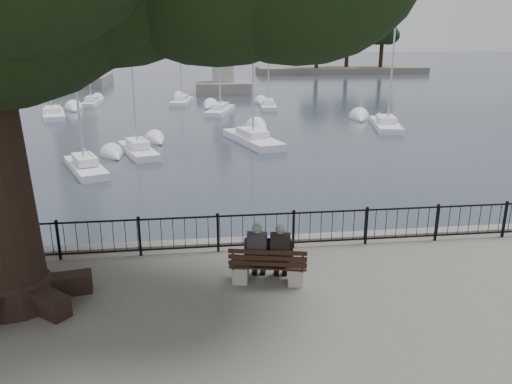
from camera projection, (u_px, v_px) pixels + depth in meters
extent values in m
cube|color=slate|center=(254.00, 259.00, 13.87)|extent=(200.00, 0.40, 1.20)
plane|color=#272F3B|center=(199.00, 67.00, 108.71)|extent=(260.00, 260.00, 0.00)
cube|color=black|center=(256.00, 215.00, 12.95)|extent=(22.00, 0.04, 0.04)
cube|color=black|center=(256.00, 244.00, 13.20)|extent=(22.00, 0.04, 0.04)
cube|color=#9C978F|center=(241.00, 273.00, 11.48)|extent=(0.43, 0.50, 0.40)
cube|color=#9C978F|center=(296.00, 275.00, 11.37)|extent=(0.43, 0.50, 0.40)
cube|color=black|center=(268.00, 265.00, 11.36)|extent=(1.81, 0.85, 0.04)
cube|color=black|center=(267.00, 258.00, 11.02)|extent=(1.72, 0.41, 0.39)
cube|color=black|center=(257.00, 259.00, 11.35)|extent=(0.40, 0.36, 0.23)
cube|color=black|center=(257.00, 246.00, 11.14)|extent=(0.47, 0.32, 0.58)
sphere|color=tan|center=(257.00, 229.00, 11.05)|extent=(0.22, 0.22, 0.22)
ellipsoid|color=slate|center=(257.00, 228.00, 11.02)|extent=(0.23, 0.23, 0.20)
cube|color=black|center=(258.00, 267.00, 11.72)|extent=(0.39, 0.48, 0.44)
cube|color=black|center=(280.00, 260.00, 11.31)|extent=(0.40, 0.36, 0.23)
cube|color=black|center=(280.00, 247.00, 11.09)|extent=(0.47, 0.32, 0.58)
sphere|color=tan|center=(281.00, 230.00, 11.01)|extent=(0.22, 0.22, 0.22)
ellipsoid|color=slate|center=(280.00, 229.00, 10.98)|extent=(0.23, 0.23, 0.20)
cube|color=black|center=(280.00, 268.00, 11.68)|extent=(0.39, 0.48, 0.44)
cone|color=black|center=(19.00, 288.00, 10.62)|extent=(1.95, 1.95, 0.57)
cube|color=slate|center=(70.00, 81.00, 67.59)|extent=(9.93, 9.93, 1.40)
cube|color=slate|center=(223.00, 88.00, 58.58)|extent=(6.34, 6.34, 1.40)
cube|color=#9C978F|center=(223.00, 65.00, 57.80)|extent=(2.32, 2.74, 4.23)
cube|color=slate|center=(222.00, 45.00, 57.12)|extent=(2.74, 3.16, 0.30)
cube|color=#9C978F|center=(222.00, 36.00, 57.15)|extent=(1.37, 2.32, 1.48)
cube|color=#9C978F|center=(222.00, 30.00, 55.93)|extent=(1.58, 1.06, 1.69)
sphere|color=#9C978F|center=(222.00, 19.00, 55.18)|extent=(1.80, 1.80, 1.80)
cube|color=white|center=(86.00, 169.00, 24.74)|extent=(2.97, 4.81, 0.52)
cube|color=white|center=(85.00, 159.00, 24.59)|extent=(1.60, 2.12, 0.39)
cylinder|color=silver|center=(74.00, 72.00, 23.09)|extent=(0.10, 0.10, 8.84)
cube|color=white|center=(138.00, 152.00, 28.43)|extent=(2.85, 4.97, 0.53)
cube|color=white|center=(138.00, 143.00, 28.28)|extent=(1.57, 2.17, 0.40)
cylinder|color=silver|center=(131.00, 54.00, 26.56)|extent=(0.11, 0.11, 10.22)
cube|color=white|center=(253.00, 141.00, 31.29)|extent=(3.41, 6.40, 0.69)
cube|color=white|center=(253.00, 133.00, 31.14)|extent=(1.92, 2.77, 0.51)
cylinder|color=silver|center=(253.00, 35.00, 29.05)|extent=(0.14, 0.14, 12.18)
cube|color=white|center=(386.00, 126.00, 36.42)|extent=(2.96, 6.18, 0.66)
cube|color=white|center=(386.00, 120.00, 36.27)|extent=(1.73, 2.64, 0.50)
cylinder|color=silver|center=(393.00, 54.00, 34.57)|extent=(0.13, 0.13, 9.65)
cube|color=white|center=(54.00, 116.00, 41.29)|extent=(3.10, 6.07, 0.65)
cube|color=white|center=(53.00, 110.00, 41.14)|extent=(1.77, 2.61, 0.49)
cylinder|color=silver|center=(44.00, 40.00, 39.19)|extent=(0.13, 0.13, 11.40)
cube|color=white|center=(220.00, 112.00, 43.48)|extent=(3.01, 5.63, 0.60)
cube|color=white|center=(220.00, 106.00, 43.33)|extent=(1.70, 2.44, 0.45)
cylinder|color=silver|center=(219.00, 45.00, 41.52)|extent=(0.12, 0.12, 10.59)
cube|color=white|center=(268.00, 107.00, 46.50)|extent=(1.74, 4.94, 0.54)
cube|color=white|center=(268.00, 101.00, 46.35)|extent=(1.14, 2.05, 0.40)
cylinder|color=silver|center=(269.00, 55.00, 44.86)|extent=(0.11, 0.11, 8.70)
cube|color=white|center=(182.00, 102.00, 49.61)|extent=(2.26, 5.45, 0.59)
cube|color=white|center=(182.00, 97.00, 49.46)|extent=(1.39, 2.30, 0.44)
cylinder|color=silver|center=(179.00, 38.00, 47.49)|extent=(0.12, 0.12, 11.69)
cube|color=white|center=(92.00, 103.00, 48.84)|extent=(1.55, 4.83, 0.53)
cube|color=white|center=(92.00, 98.00, 48.69)|extent=(1.06, 1.99, 0.40)
cylinder|color=silver|center=(86.00, 49.00, 47.04)|extent=(0.11, 0.11, 9.76)
cube|color=#5B564B|center=(341.00, 70.00, 89.72)|extent=(30.00, 8.00, 1.20)
cylinder|color=black|center=(317.00, 57.00, 86.49)|extent=(0.70, 0.70, 4.00)
ellipsoid|color=black|center=(317.00, 32.00, 85.30)|extent=(5.20, 5.20, 4.16)
cylinder|color=black|center=(347.00, 56.00, 89.09)|extent=(0.70, 0.70, 4.00)
ellipsoid|color=black|center=(348.00, 33.00, 87.90)|extent=(5.20, 5.20, 4.16)
cylinder|color=black|center=(381.00, 56.00, 88.85)|extent=(0.70, 0.70, 4.00)
ellipsoid|color=black|center=(383.00, 33.00, 87.66)|extent=(5.20, 5.20, 4.16)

